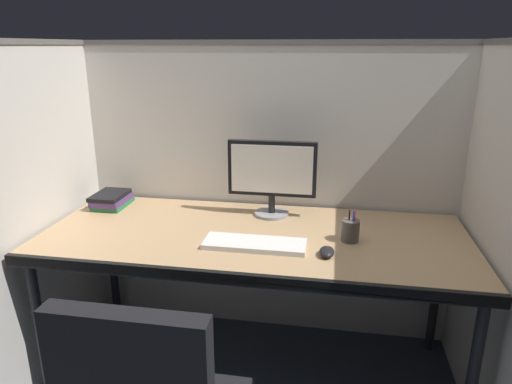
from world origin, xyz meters
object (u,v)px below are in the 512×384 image
object	(u,v)px
book_stack	(111,200)
pen_cup	(350,230)
keyboard_main	(255,244)
desk	(254,245)
monitor_center	(272,173)
computer_mouse	(327,252)

from	to	relation	value
book_stack	pen_cup	bearing A→B (deg)	-11.23
keyboard_main	pen_cup	size ratio (longest dim) A/B	3.04
desk	pen_cup	bearing A→B (deg)	0.44
monitor_center	pen_cup	world-z (taller)	monitor_center
pen_cup	keyboard_main	bearing A→B (deg)	-162.10
desk	computer_mouse	xyz separation A→B (m)	(0.33, -0.16, 0.07)
monitor_center	computer_mouse	bearing A→B (deg)	-56.24
monitor_center	keyboard_main	size ratio (longest dim) A/B	1.00
keyboard_main	computer_mouse	size ratio (longest dim) A/B	4.48
desk	computer_mouse	bearing A→B (deg)	-26.61
monitor_center	book_stack	xyz separation A→B (m)	(-0.85, -0.01, -0.18)
computer_mouse	pen_cup	distance (m)	0.19
book_stack	monitor_center	bearing A→B (deg)	0.92
keyboard_main	computer_mouse	distance (m)	0.30
desk	monitor_center	bearing A→B (deg)	80.30
keyboard_main	desk	bearing A→B (deg)	102.05
keyboard_main	book_stack	bearing A→B (deg)	155.86
computer_mouse	desk	bearing A→B (deg)	153.39
desk	book_stack	world-z (taller)	book_stack
monitor_center	pen_cup	xyz separation A→B (m)	(0.38, -0.26, -0.17)
monitor_center	pen_cup	distance (m)	0.49
desk	pen_cup	size ratio (longest dim) A/B	13.44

